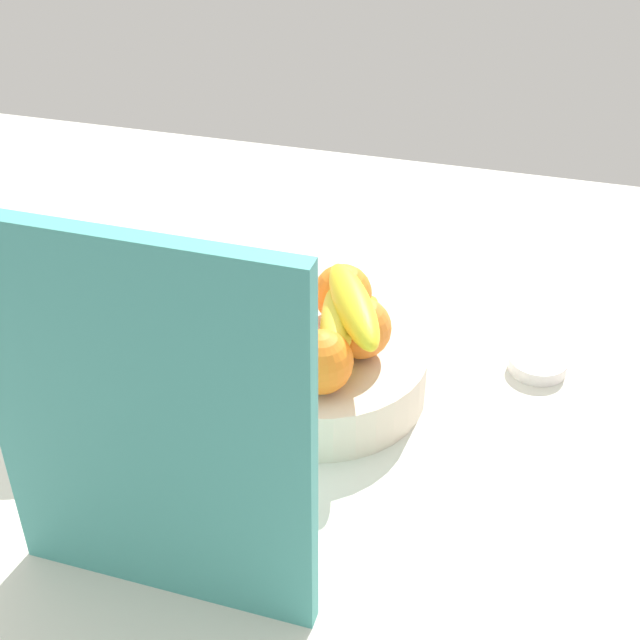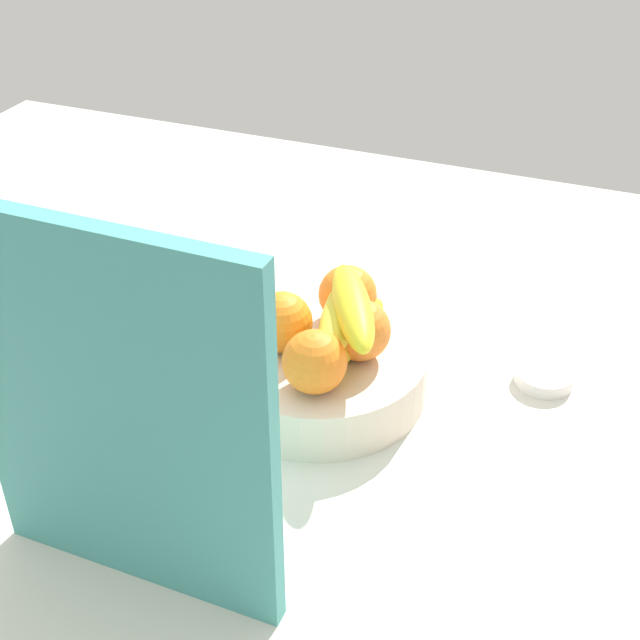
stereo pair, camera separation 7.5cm
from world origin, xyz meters
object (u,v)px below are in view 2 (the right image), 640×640
(orange_front_left, at_px, (282,322))
(thermos_tumbler, at_px, (110,307))
(orange_front_right, at_px, (315,362))
(orange_back_left, at_px, (348,295))
(cutting_board, at_px, (119,422))
(orange_center, at_px, (360,330))
(jar_lid, at_px, (544,376))
(banana_bunch, at_px, (347,320))
(fruit_bowl, at_px, (320,371))

(orange_front_left, relative_size, thermos_tumbler, 0.42)
(orange_front_right, bearing_deg, orange_back_left, -84.60)
(orange_front_right, height_order, cutting_board, cutting_board)
(cutting_board, distance_m, thermos_tumbler, 0.35)
(orange_front_left, relative_size, orange_center, 1.00)
(cutting_board, height_order, jar_lid, cutting_board)
(orange_back_left, bearing_deg, thermos_tumbler, 22.73)
(cutting_board, bearing_deg, orange_front_right, -106.38)
(banana_bunch, relative_size, thermos_tumbler, 1.09)
(orange_front_right, relative_size, orange_back_left, 1.00)
(orange_center, bearing_deg, cutting_board, 72.29)
(orange_back_left, height_order, jar_lid, orange_back_left)
(orange_front_left, distance_m, orange_center, 0.09)
(thermos_tumbler, bearing_deg, orange_front_left, -172.40)
(orange_center, distance_m, orange_back_left, 0.07)
(orange_front_left, height_order, banana_bunch, banana_bunch)
(orange_center, relative_size, banana_bunch, 0.39)
(orange_center, xyz_separation_m, cutting_board, (0.10, 0.31, 0.08))
(fruit_bowl, height_order, thermos_tumbler, thermos_tumbler)
(fruit_bowl, distance_m, orange_center, 0.08)
(orange_center, bearing_deg, jar_lid, -150.90)
(thermos_tumbler, bearing_deg, cutting_board, 126.21)
(jar_lid, bearing_deg, orange_center, 29.10)
(thermos_tumbler, distance_m, jar_lid, 0.52)
(orange_back_left, height_order, banana_bunch, banana_bunch)
(fruit_bowl, xyz_separation_m, jar_lid, (-0.24, -0.11, -0.02))
(banana_bunch, height_order, cutting_board, cutting_board)
(cutting_board, height_order, thermos_tumbler, cutting_board)
(orange_center, xyz_separation_m, jar_lid, (-0.20, -0.11, -0.09))
(orange_front_right, xyz_separation_m, cutting_board, (0.07, 0.24, 0.08))
(orange_front_right, bearing_deg, jar_lid, -140.53)
(orange_front_left, height_order, thermos_tumbler, thermos_tumbler)
(orange_front_left, xyz_separation_m, thermos_tumbler, (0.21, 0.03, -0.01))
(orange_center, height_order, thermos_tumbler, thermos_tumbler)
(orange_front_left, height_order, orange_front_right, same)
(orange_front_left, bearing_deg, jar_lid, -156.18)
(orange_center, height_order, jar_lid, orange_center)
(orange_front_right, bearing_deg, orange_center, -108.83)
(banana_bunch, xyz_separation_m, thermos_tumbler, (0.28, 0.05, -0.02))
(orange_back_left, xyz_separation_m, jar_lid, (-0.23, -0.04, -0.09))
(fruit_bowl, height_order, cutting_board, cutting_board)
(orange_front_right, distance_m, orange_back_left, 0.14)
(orange_center, distance_m, jar_lid, 0.24)
(orange_back_left, relative_size, banana_bunch, 0.39)
(orange_front_right, relative_size, cutting_board, 0.19)
(banana_bunch, bearing_deg, cutting_board, 75.29)
(orange_center, bearing_deg, thermos_tumbler, 8.38)
(fruit_bowl, bearing_deg, thermos_tumbler, 8.82)
(orange_front_right, xyz_separation_m, banana_bunch, (-0.01, -0.08, 0.01))
(orange_front_right, bearing_deg, cutting_board, 72.64)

